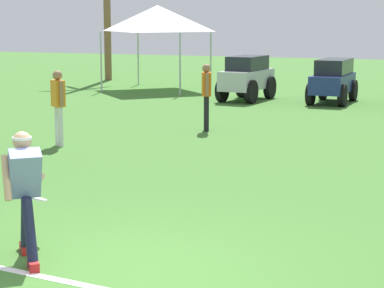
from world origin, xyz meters
The scene contains 8 objects.
ground_plane centered at (0.00, 0.00, 0.00)m, with size 80.00×80.00×0.00m, color #3F722C.
frisbee_thrower centered at (-1.21, 0.10, 0.80)m, with size 0.67×1.01×1.41m.
frisbee_in_flight centered at (-1.45, 0.67, 0.53)m, with size 0.36×0.35×0.10m.
teammate_near_sideline centered at (-2.62, 9.55, 0.94)m, with size 0.32×0.48×1.56m.
teammate_deep centered at (-4.73, 6.52, 0.94)m, with size 0.43×0.37×1.56m.
parked_car_slot_a centered at (-3.66, 16.00, 0.74)m, with size 1.37×2.43×1.40m.
parked_car_slot_b centered at (-0.98, 16.30, 0.72)m, with size 1.19×2.42×1.34m.
event_tent centered at (-7.69, 18.10, 2.56)m, with size 3.14×3.14×3.02m.
Camera 1 is at (3.42, -6.65, 2.67)m, focal length 70.00 mm.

